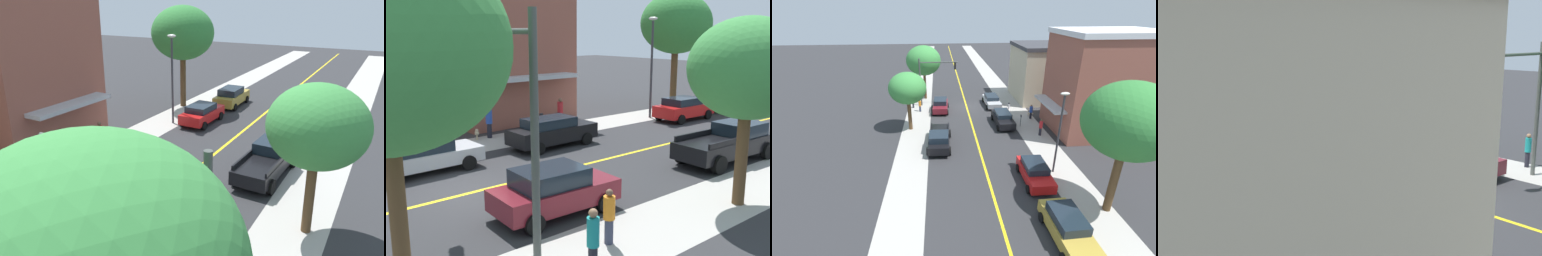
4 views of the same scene
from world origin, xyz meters
TOP-DOWN VIEW (x-y plane):
  - ground_plane at (0.00, 0.00)m, footprint 140.00×140.00m
  - sidewalk_left at (-6.33, 0.00)m, footprint 3.04×126.00m
  - sidewalk_right at (6.33, 0.00)m, footprint 3.04×126.00m
  - road_centerline_stripe at (0.00, 0.00)m, footprint 0.20×126.00m
  - street_tree_left_far at (6.93, 6.64)m, footprint 3.94×3.94m
  - fire_hydrant at (-5.54, 1.23)m, footprint 0.44×0.24m
  - parking_meter at (-5.42, 7.11)m, footprint 0.12×0.18m
  - traffic_light_mast at (4.53, -1.23)m, footprint 5.16×0.32m
  - red_sedan_left_curb at (-3.53, 17.47)m, footprint 2.10×4.38m
  - silver_sedan_left_curb at (-3.48, -0.36)m, footprint 2.09×4.78m
  - maroon_sedan_right_curb at (3.54, 1.23)m, footprint 2.20×4.22m
  - black_sedan_left_curb at (-3.51, 6.42)m, footprint 2.08×4.74m
  - grey_sedan_right_curb at (3.48, 27.88)m, footprint 2.19×4.81m
  - black_pickup_truck at (3.78, 11.08)m, footprint 2.40×5.56m
  - pedestrian_blue_shirt at (-7.32, 4.89)m, footprint 0.36×0.36m
  - pedestrian_teal_shirt at (7.19, -0.36)m, footprint 0.31×0.31m
  - pedestrian_red_shirt at (-6.84, 9.55)m, footprint 0.35×0.35m
  - pedestrian_orange_shirt at (6.19, 1.15)m, footprint 0.33×0.33m
  - small_dog at (-7.51, 4.20)m, footprint 0.67×0.47m

SIDE VIEW (x-z plane):
  - ground_plane at x=0.00m, z-range 0.00..0.00m
  - road_centerline_stripe at x=0.00m, z-range 0.00..0.00m
  - sidewalk_left at x=-6.33m, z-range 0.00..0.01m
  - sidewalk_right at x=6.33m, z-range 0.00..0.01m
  - small_dog at x=-7.51m, z-range 0.08..0.60m
  - fire_hydrant at x=-5.54m, z-range 0.00..0.85m
  - silver_sedan_left_curb at x=-3.48m, z-range 0.05..1.44m
  - grey_sedan_right_curb at x=3.48m, z-range 0.05..1.51m
  - red_sedan_left_curb at x=-3.53m, z-range 0.04..1.58m
  - black_sedan_left_curb at x=-3.51m, z-range 0.04..1.59m
  - maroon_sedan_right_curb at x=3.54m, z-range 0.03..1.62m
  - pedestrian_orange_shirt at x=6.19m, z-range 0.04..1.66m
  - black_pickup_truck at x=3.78m, z-range 0.01..1.74m
  - parking_meter at x=-5.42m, z-range 0.22..1.63m
  - pedestrian_blue_shirt at x=-7.32m, z-range 0.05..1.84m
  - pedestrian_teal_shirt at x=7.19m, z-range 0.07..1.83m
  - pedestrian_red_shirt at x=-6.84m, z-range 0.06..1.92m
  - traffic_light_mast at x=4.53m, z-range 1.05..7.43m
  - street_tree_left_far at x=6.93m, z-range 1.47..7.82m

